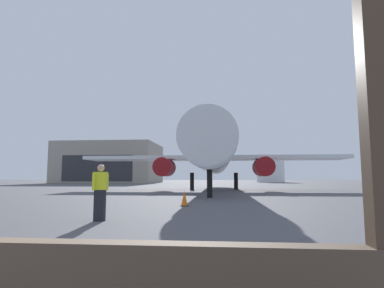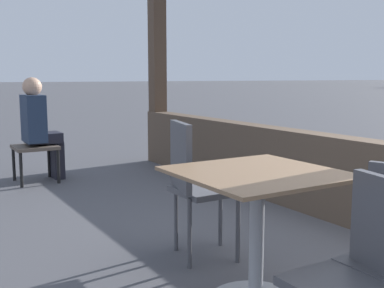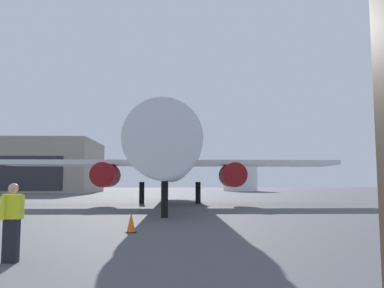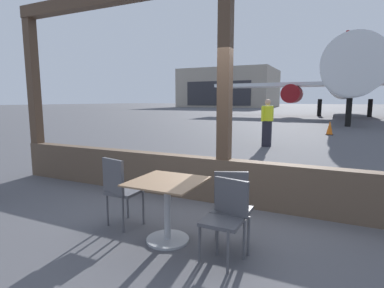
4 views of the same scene
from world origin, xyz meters
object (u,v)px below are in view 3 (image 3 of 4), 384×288
object	(u,v)px
distant_hangar	(34,167)
airplane	(170,159)
fuel_storage_tank	(240,178)
traffic_cone	(131,223)
ground_crew_worker	(12,221)

from	to	relation	value
distant_hangar	airplane	bearing A→B (deg)	-58.74
airplane	fuel_storage_tank	world-z (taller)	airplane
airplane	fuel_storage_tank	xyz separation A→B (m)	(14.29, 54.27, -0.83)
distant_hangar	fuel_storage_tank	size ratio (longest dim) A/B	3.11
traffic_cone	distant_hangar	world-z (taller)	distant_hangar
ground_crew_worker	fuel_storage_tank	size ratio (longest dim) A/B	0.24
ground_crew_worker	traffic_cone	bearing A→B (deg)	68.73
traffic_cone	fuel_storage_tank	distance (m)	73.18
ground_crew_worker	airplane	bearing A→B (deg)	82.36
distant_hangar	ground_crew_worker	bearing A→B (deg)	-70.47
airplane	traffic_cone	bearing A→B (deg)	-93.27
ground_crew_worker	fuel_storage_tank	distance (m)	78.69
airplane	traffic_cone	distance (m)	17.60
traffic_cone	distant_hangar	size ratio (longest dim) A/B	0.03
distant_hangar	fuel_storage_tank	distance (m)	42.16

